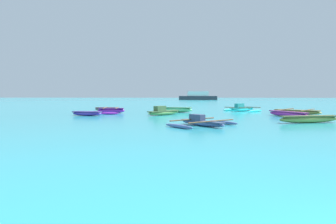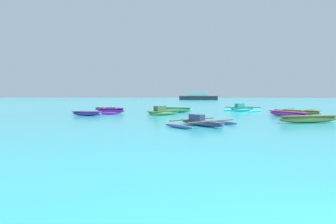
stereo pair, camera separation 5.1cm
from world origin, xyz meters
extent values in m
ellipsoid|color=#613BBB|center=(-10.15, 21.24, 0.18)|extent=(2.60, 1.20, 0.36)
cube|color=#422D74|center=(-10.15, 21.24, 0.32)|extent=(2.39, 1.13, 0.08)
ellipsoid|color=#A69845|center=(7.41, 23.66, 0.20)|extent=(3.62, 3.01, 0.39)
cube|color=brown|center=(7.41, 23.66, 0.35)|extent=(3.35, 2.79, 0.08)
cylinder|color=brown|center=(8.12, 23.12, 0.41)|extent=(2.49, 3.24, 0.07)
cylinder|color=brown|center=(6.70, 24.20, 0.41)|extent=(2.49, 3.24, 0.07)
ellipsoid|color=#A69845|center=(8.63, 25.26, 0.10)|extent=(2.31, 1.83, 0.20)
ellipsoid|color=#A69845|center=(6.19, 22.06, 0.10)|extent=(2.31, 1.83, 0.20)
ellipsoid|color=purple|center=(-8.88, 24.18, 0.24)|extent=(2.48, 0.94, 0.48)
cube|color=#5A206B|center=(-8.88, 24.18, 0.44)|extent=(2.29, 0.89, 0.08)
cylinder|color=brown|center=(-8.34, 24.25, 0.50)|extent=(0.48, 3.10, 0.07)
cylinder|color=brown|center=(-9.42, 24.11, 0.50)|extent=(0.48, 3.10, 0.07)
ellipsoid|color=purple|center=(-9.08, 25.73, 0.10)|extent=(1.57, 0.40, 0.20)
ellipsoid|color=purple|center=(-8.67, 22.64, 0.10)|extent=(1.57, 0.40, 0.20)
ellipsoid|color=#9E6C72|center=(-10.26, 27.71, 0.19)|extent=(2.31, 0.58, 0.39)
cube|color=brown|center=(-10.26, 27.71, 0.35)|extent=(2.13, 0.55, 0.08)
ellipsoid|color=#4F65A0|center=(-1.37, 14.08, 0.15)|extent=(2.50, 2.82, 0.30)
cube|color=#384465|center=(-1.37, 14.08, 0.26)|extent=(2.31, 2.61, 0.08)
cube|color=#384465|center=(-1.63, 14.40, 0.46)|extent=(0.91, 0.97, 0.33)
cylinder|color=brown|center=(-0.89, 13.52, 0.32)|extent=(2.63, 2.25, 0.07)
cylinder|color=brown|center=(-1.85, 14.65, 0.32)|extent=(2.63, 2.25, 0.07)
ellipsoid|color=#4F65A0|center=(-0.07, 15.18, 0.10)|extent=(1.59, 1.82, 0.20)
ellipsoid|color=#4F65A0|center=(-2.66, 12.98, 0.10)|extent=(1.59, 1.82, 0.20)
ellipsoid|color=#2BE9E7|center=(3.61, 27.90, 0.19)|extent=(3.22, 3.32, 0.38)
cube|color=teal|center=(3.61, 27.90, 0.34)|extent=(2.98, 3.07, 0.08)
cube|color=teal|center=(3.25, 27.53, 0.59)|extent=(1.09, 1.11, 0.42)
cylinder|color=brown|center=(4.26, 28.58, 0.40)|extent=(2.18, 2.10, 0.07)
cylinder|color=brown|center=(2.96, 27.23, 0.40)|extent=(2.18, 2.10, 0.07)
ellipsoid|color=#2BE9E7|center=(2.54, 28.93, 0.10)|extent=(1.81, 1.87, 0.20)
ellipsoid|color=#2BE9E7|center=(4.68, 26.88, 0.10)|extent=(1.81, 1.87, 0.20)
ellipsoid|color=#699F53|center=(-4.00, 22.26, 0.18)|extent=(2.78, 3.00, 0.37)
cube|color=#47643A|center=(-4.00, 22.26, 0.33)|extent=(2.57, 2.78, 0.08)
cube|color=#47643A|center=(-4.29, 21.94, 0.57)|extent=(1.03, 1.07, 0.40)
ellipsoid|color=#C031A6|center=(5.65, 20.81, 0.21)|extent=(2.18, 3.69, 0.42)
cube|color=#762868|center=(5.65, 20.81, 0.38)|extent=(2.03, 3.41, 0.08)
ellipsoid|color=#74E596|center=(-3.00, 25.84, 0.25)|extent=(3.14, 1.44, 0.49)
cube|color=#4C8A5F|center=(-3.00, 25.84, 0.45)|extent=(2.90, 1.35, 0.08)
ellipsoid|color=olive|center=(5.29, 16.10, 0.22)|extent=(4.04, 1.51, 0.45)
cube|color=#525E32|center=(5.29, 16.10, 0.41)|extent=(3.72, 1.41, 0.08)
cube|color=#2D333D|center=(2.01, 81.77, 0.53)|extent=(10.62, 2.34, 1.06)
cube|color=white|center=(2.01, 81.77, 1.70)|extent=(5.84, 1.99, 1.27)
camera|label=1|loc=(-2.51, -2.53, 1.81)|focal=32.00mm
camera|label=2|loc=(-2.46, -2.52, 1.81)|focal=32.00mm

